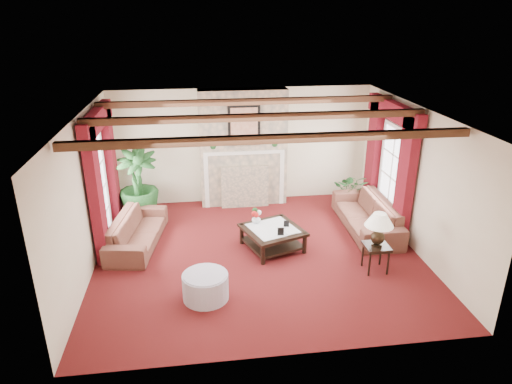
{
  "coord_description": "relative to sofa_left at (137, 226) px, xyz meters",
  "views": [
    {
      "loc": [
        -1.06,
        -7.53,
        4.33
      ],
      "look_at": [
        0.01,
        0.4,
        1.12
      ],
      "focal_mm": 32.0,
      "sensor_mm": 36.0,
      "label": 1
    }
  ],
  "objects": [
    {
      "name": "ceiling_beams",
      "position": [
        2.31,
        -0.72,
        2.25
      ],
      "size": [
        6.0,
        3.0,
        0.12
      ],
      "primitive_type": null,
      "color": "#341E10",
      "rests_on": "ceiling"
    },
    {
      "name": "french_door_left",
      "position": [
        -0.66,
        0.28,
        1.74
      ],
      "size": [
        0.1,
        1.1,
        2.16
      ],
      "primitive_type": null,
      "color": "white",
      "rests_on": "ground"
    },
    {
      "name": "small_plant",
      "position": [
        4.73,
        1.19,
        -0.06
      ],
      "size": [
        1.3,
        1.34,
        0.67
      ],
      "primitive_type": "imported",
      "rotation": [
        0.0,
        0.0,
        -0.33
      ],
      "color": "black",
      "rests_on": "ground"
    },
    {
      "name": "book",
      "position": [
        2.8,
        -0.73,
        0.17
      ],
      "size": [
        0.22,
        0.15,
        0.28
      ],
      "primitive_type": "imported",
      "rotation": [
        0.0,
        0.0,
        0.33
      ],
      "color": "black",
      "rests_on": "coffee_table"
    },
    {
      "name": "sofa_left",
      "position": [
        0.0,
        0.0,
        0.0
      ],
      "size": [
        2.2,
        1.21,
        0.79
      ],
      "primitive_type": "imported",
      "rotation": [
        0.0,
        0.0,
        1.41
      ],
      "color": "#330D13",
      "rests_on": "ground"
    },
    {
      "name": "flower_vase",
      "position": [
        2.33,
        -0.22,
        0.11
      ],
      "size": [
        0.23,
        0.24,
        0.18
      ],
      "primitive_type": "imported",
      "rotation": [
        0.0,
        0.0,
        -0.15
      ],
      "color": "silver",
      "rests_on": "coffee_table"
    },
    {
      "name": "sofa_right",
      "position": [
        4.71,
        0.06,
        0.05
      ],
      "size": [
        2.28,
        0.76,
        0.88
      ],
      "primitive_type": "imported",
      "rotation": [
        0.0,
        0.0,
        -1.59
      ],
      "color": "#330D13",
      "rests_on": "ground"
    },
    {
      "name": "right_wall",
      "position": [
        5.31,
        -0.72,
        0.96
      ],
      "size": [
        0.02,
        5.5,
        2.7
      ],
      "primitive_type": "cube",
      "color": "beige",
      "rests_on": "ground"
    },
    {
      "name": "french_door_right",
      "position": [
        5.28,
        0.28,
        1.74
      ],
      "size": [
        0.1,
        1.1,
        2.16
      ],
      "primitive_type": null,
      "color": "white",
      "rests_on": "ground"
    },
    {
      "name": "curtains_right",
      "position": [
        5.17,
        0.28,
        2.16
      ],
      "size": [
        0.2,
        2.4,
        2.55
      ],
      "primitive_type": null,
      "color": "#540B15",
      "rests_on": "ground"
    },
    {
      "name": "photo_frame_b",
      "position": [
        2.88,
        -0.47,
        0.09
      ],
      "size": [
        0.1,
        0.03,
        0.13
      ],
      "primitive_type": null,
      "rotation": [
        0.0,
        0.0,
        -0.13
      ],
      "color": "black",
      "rests_on": "coffee_table"
    },
    {
      "name": "fireplace",
      "position": [
        2.31,
        1.83,
        2.31
      ],
      "size": [
        2.0,
        0.52,
        2.7
      ],
      "primitive_type": null,
      "color": "tan",
      "rests_on": "ground"
    },
    {
      "name": "side_table",
      "position": [
        4.28,
        -1.55,
        -0.15
      ],
      "size": [
        0.45,
        0.45,
        0.5
      ],
      "primitive_type": null,
      "rotation": [
        0.0,
        0.0,
        -0.07
      ],
      "color": "black",
      "rests_on": "ground"
    },
    {
      "name": "potted_palm",
      "position": [
        -0.08,
        1.3,
        0.05
      ],
      "size": [
        1.08,
        1.69,
        0.88
      ],
      "primitive_type": "imported",
      "rotation": [
        0.0,
        0.0,
        0.06
      ],
      "color": "black",
      "rests_on": "ground"
    },
    {
      "name": "back_wall",
      "position": [
        2.31,
        2.03,
        0.96
      ],
      "size": [
        6.0,
        0.02,
        2.7
      ],
      "primitive_type": "cube",
      "color": "beige",
      "rests_on": "ground"
    },
    {
      "name": "curtains_left",
      "position": [
        -0.55,
        0.28,
        2.16
      ],
      "size": [
        0.2,
        2.4,
        2.55
      ],
      "primitive_type": null,
      "color": "#540B15",
      "rests_on": "ground"
    },
    {
      "name": "table_lamp",
      "position": [
        4.28,
        -1.55,
        0.42
      ],
      "size": [
        0.5,
        0.5,
        0.63
      ],
      "primitive_type": null,
      "color": "black",
      "rests_on": "side_table"
    },
    {
      "name": "ceiling",
      "position": [
        2.31,
        -0.72,
        2.31
      ],
      "size": [
        6.0,
        6.0,
        0.0
      ],
      "primitive_type": "plane",
      "rotation": [
        3.14,
        0.0,
        0.0
      ],
      "color": "white",
      "rests_on": "floor"
    },
    {
      "name": "floor",
      "position": [
        2.31,
        -0.72,
        -0.39
      ],
      "size": [
        6.0,
        6.0,
        0.0
      ],
      "primitive_type": "plane",
      "color": "#430D0B",
      "rests_on": "ground"
    },
    {
      "name": "photo_frame_a",
      "position": [
        2.71,
        -0.82,
        0.11
      ],
      "size": [
        0.12,
        0.03,
        0.16
      ],
      "primitive_type": null,
      "rotation": [
        0.0,
        0.0,
        -0.09
      ],
      "color": "black",
      "rests_on": "coffee_table"
    },
    {
      "name": "ottoman",
      "position": [
        1.27,
        -2.0,
        -0.18
      ],
      "size": [
        0.74,
        0.74,
        0.43
      ],
      "primitive_type": "cylinder",
      "color": "#9894A8",
      "rests_on": "ground"
    },
    {
      "name": "coffee_table",
      "position": [
        2.61,
        -0.51,
        -0.18
      ],
      "size": [
        1.31,
        1.31,
        0.42
      ],
      "primitive_type": null,
      "rotation": [
        0.0,
        0.0,
        0.34
      ],
      "color": "black",
      "rests_on": "ground"
    },
    {
      "name": "left_wall",
      "position": [
        -0.69,
        -0.72,
        0.96
      ],
      "size": [
        0.02,
        5.5,
        2.7
      ],
      "primitive_type": "cube",
      "color": "beige",
      "rests_on": "ground"
    }
  ]
}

